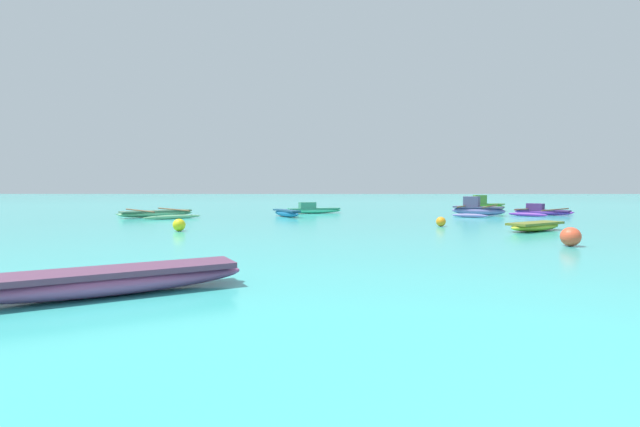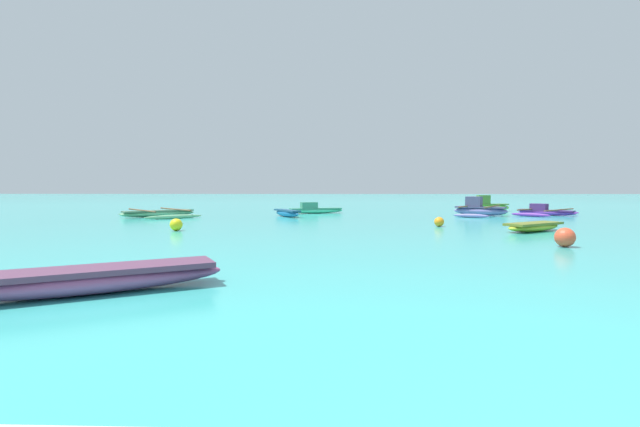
% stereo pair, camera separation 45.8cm
% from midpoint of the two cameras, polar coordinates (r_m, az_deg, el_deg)
% --- Properties ---
extents(moored_boat_0, '(3.39, 1.73, 0.67)m').
position_cam_midpoint_polar(moored_boat_0, '(25.23, -0.20, 0.55)').
color(moored_boat_0, '#52E2AC').
rests_on(moored_boat_0, ground_plane).
extents(moored_boat_1, '(4.38, 4.24, 0.63)m').
position_cam_midpoint_polar(moored_boat_1, '(26.73, 28.24, 0.24)').
color(moored_boat_1, '#6D30A0').
rests_on(moored_boat_1, ground_plane).
extents(moored_boat_2, '(2.59, 2.07, 0.30)m').
position_cam_midpoint_polar(moored_boat_2, '(16.40, 27.33, -1.53)').
color(moored_boat_2, '#9DAD2A').
rests_on(moored_boat_2, ground_plane).
extents(moored_boat_3, '(2.77, 0.76, 1.05)m').
position_cam_midpoint_polar(moored_boat_3, '(29.45, 21.85, 0.96)').
color(moored_boat_3, '#7BD341').
rests_on(moored_boat_3, ground_plane).
extents(moored_boat_4, '(3.70, 4.57, 1.03)m').
position_cam_midpoint_polar(moored_boat_4, '(24.82, 20.97, 0.54)').
color(moored_boat_4, '#716AAD').
rests_on(moored_boat_4, ground_plane).
extents(moored_boat_5, '(4.98, 5.08, 0.40)m').
position_cam_midpoint_polar(moored_boat_5, '(23.69, -20.20, 0.03)').
color(moored_boat_5, '#74B884').
rests_on(moored_boat_5, ground_plane).
extents(moored_boat_6, '(3.65, 2.47, 0.36)m').
position_cam_midpoint_polar(moored_boat_6, '(6.67, -27.15, -7.84)').
color(moored_boat_6, '#8D4678').
rests_on(moored_boat_6, ground_plane).
extents(moored_boat_7, '(1.75, 2.54, 0.36)m').
position_cam_midpoint_polar(moored_boat_7, '(22.25, -3.83, 0.09)').
color(moored_boat_7, '#1C6CA4').
rests_on(moored_boat_7, ground_plane).
extents(mooring_buoy_0, '(0.43, 0.43, 0.43)m').
position_cam_midpoint_polar(mooring_buoy_0, '(15.49, -17.83, -1.43)').
color(mooring_buoy_0, yellow).
rests_on(mooring_buoy_0, ground_plane).
extents(mooring_buoy_1, '(0.48, 0.48, 0.48)m').
position_cam_midpoint_polar(mooring_buoy_1, '(12.42, 30.78, -2.75)').
color(mooring_buoy_1, '#E54C2D').
rests_on(mooring_buoy_1, ground_plane).
extents(mooring_buoy_2, '(0.37, 0.37, 0.37)m').
position_cam_midpoint_polar(mooring_buoy_2, '(17.10, 16.34, -1.07)').
color(mooring_buoy_2, orange).
rests_on(mooring_buoy_2, ground_plane).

